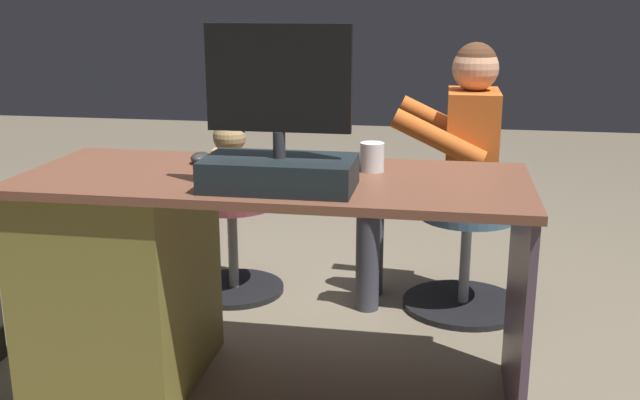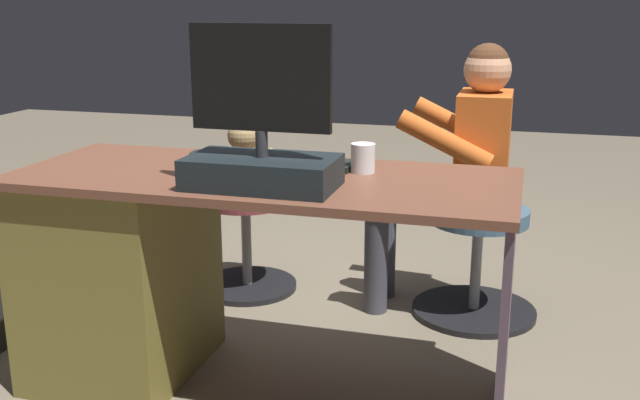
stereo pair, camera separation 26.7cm
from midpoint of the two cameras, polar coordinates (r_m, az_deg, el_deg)
ground_plane at (r=2.97m, az=1.45°, el=-10.13°), size 10.00×10.00×0.00m
desk at (r=2.56m, az=-10.18°, el=-4.99°), size 1.58×0.64×0.74m
monitor at (r=2.13m, az=-0.93°, el=3.99°), size 0.43×0.24×0.47m
keyboard at (r=2.43m, az=0.83°, el=2.84°), size 0.42×0.14×0.02m
computer_mouse at (r=2.53m, az=-6.39°, el=3.43°), size 0.06×0.10×0.04m
cup at (r=2.35m, az=6.60°, el=3.19°), size 0.08×0.08×0.09m
tv_remote at (r=2.34m, az=-4.28°, el=2.28°), size 0.09×0.16×0.02m
office_chair_teddy at (r=3.30m, az=-3.41°, el=-2.37°), size 0.44×0.44×0.46m
teddy_bear at (r=3.23m, az=-3.43°, el=3.23°), size 0.23×0.23×0.33m
visitor_chair at (r=3.13m, az=14.39°, el=-4.18°), size 0.51×0.51×0.46m
person at (r=3.03m, az=13.05°, el=3.04°), size 0.55×0.47×1.11m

